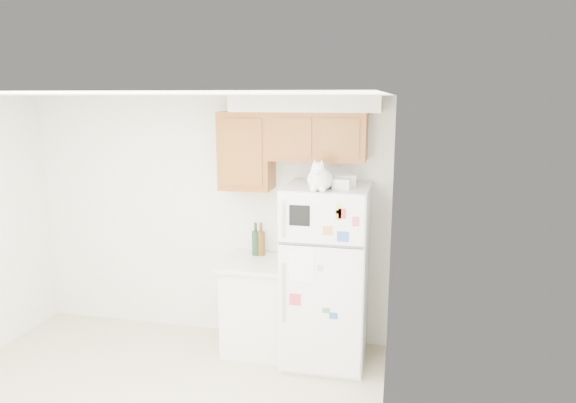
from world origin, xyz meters
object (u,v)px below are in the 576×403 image
(storage_box_front, at_px, (342,184))
(bottle_green, at_px, (256,239))
(refrigerator, at_px, (326,275))
(bottle_amber, at_px, (261,239))
(cat, at_px, (320,178))
(storage_box_back, at_px, (345,180))
(base_counter, at_px, (257,305))

(storage_box_front, relative_size, bottle_green, 0.45)
(refrigerator, xyz_separation_m, bottle_amber, (-0.69, 0.25, 0.24))
(cat, height_order, storage_box_back, cat)
(cat, bearing_deg, storage_box_front, 31.55)
(storage_box_front, bearing_deg, refrigerator, 142.77)
(base_counter, relative_size, bottle_amber, 2.73)
(storage_box_front, height_order, bottle_amber, storage_box_front)
(cat, distance_m, storage_box_front, 0.22)
(refrigerator, bearing_deg, storage_box_front, -43.41)
(bottle_amber, bearing_deg, storage_box_front, -25.14)
(base_counter, bearing_deg, storage_box_front, -14.34)
(refrigerator, xyz_separation_m, bottle_green, (-0.75, 0.25, 0.24))
(base_counter, xyz_separation_m, storage_box_front, (0.84, -0.21, 1.28))
(cat, distance_m, bottle_amber, 1.10)
(base_counter, distance_m, bottle_amber, 0.65)
(refrigerator, relative_size, bottle_amber, 5.04)
(storage_box_back, bearing_deg, base_counter, 164.70)
(refrigerator, xyz_separation_m, cat, (-0.03, -0.25, 0.95))
(storage_box_back, bearing_deg, bottle_green, 154.10)
(base_counter, distance_m, cat, 1.53)
(base_counter, xyz_separation_m, cat, (0.66, -0.32, 1.34))
(refrigerator, height_order, storage_box_back, storage_box_back)
(refrigerator, relative_size, storage_box_back, 9.44)
(bottle_green, bearing_deg, cat, -34.60)
(storage_box_front, distance_m, bottle_green, 1.18)
(storage_box_back, bearing_deg, storage_box_front, -105.62)
(cat, xyz_separation_m, bottle_amber, (-0.67, 0.50, -0.72))
(bottle_green, relative_size, bottle_amber, 1.00)
(cat, bearing_deg, storage_box_back, 57.14)
(cat, relative_size, bottle_green, 1.19)
(cat, bearing_deg, bottle_green, 145.40)
(storage_box_front, height_order, bottle_green, storage_box_front)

